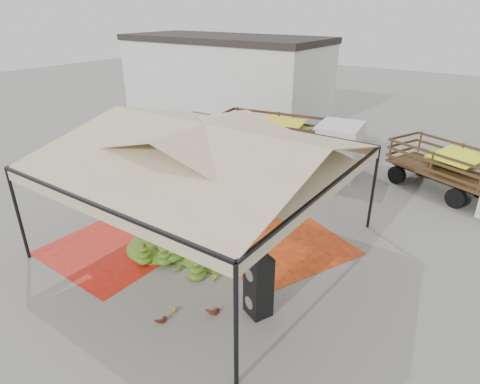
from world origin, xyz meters
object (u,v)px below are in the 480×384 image
Objects in this scene: banana_heap at (183,226)px; truck_right at (468,172)px; vendor at (242,179)px; truck_left at (292,137)px; speaker_stack at (258,286)px.

banana_heap is 0.83× the size of truck_right.
truck_left reaches higher than vendor.
banana_heap is at bearing -177.31° from speaker_stack.
speaker_stack is 6.51m from vendor.
truck_left is (-4.38, 9.70, 0.61)m from speaker_stack.
vendor is (-0.11, 3.58, 0.44)m from banana_heap.
vendor is at bearing 152.23° from speaker_stack.
truck_right is at bearing -128.55° from vendor.
banana_heap is 4.23m from speaker_stack.
truck_left is at bearing 138.07° from speaker_stack.
speaker_stack is at bearing 143.90° from vendor.
banana_heap is at bearing 107.24° from vendor.
speaker_stack is at bearing -74.60° from truck_left.
truck_left is (-0.34, 4.61, 0.48)m from vendor.
speaker_stack is 10.67m from truck_left.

